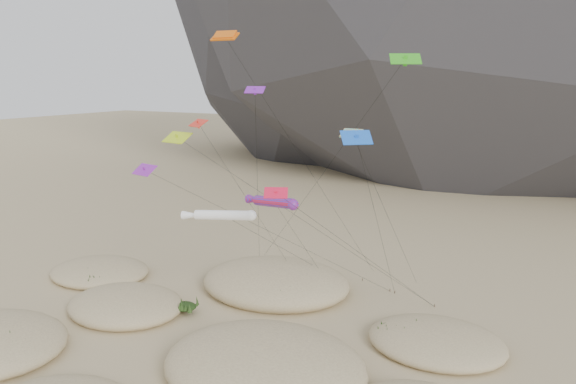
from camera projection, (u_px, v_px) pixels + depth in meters
The scene contains 9 objects.
ground at pixel (199, 373), 43.15m from camera, with size 500.00×500.00×0.00m, color #CCB789.
dunes at pixel (214, 336), 47.79m from camera, with size 51.24×39.47×3.93m.
dune_grass at pixel (214, 342), 46.37m from camera, with size 43.63×30.66×1.51m.
kite_stakes at pixel (333, 280), 62.34m from camera, with size 22.53×3.94×0.30m.
rainbow_tube_kite at pixel (273, 202), 51.70m from camera, with size 6.89×11.48×11.85m.
white_tube_kite at pixel (220, 215), 50.85m from camera, with size 8.95×15.97×10.78m.
orange_parafoil at pixel (227, 40), 51.64m from camera, with size 10.93×16.13×26.55m.
multi_parafoil at pixel (354, 137), 45.10m from camera, with size 2.40×17.09×18.30m.
delta_kites at pixel (256, 139), 48.12m from camera, with size 25.58×19.50×24.13m.
Camera 1 is at (24.71, -31.47, 22.42)m, focal length 35.00 mm.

